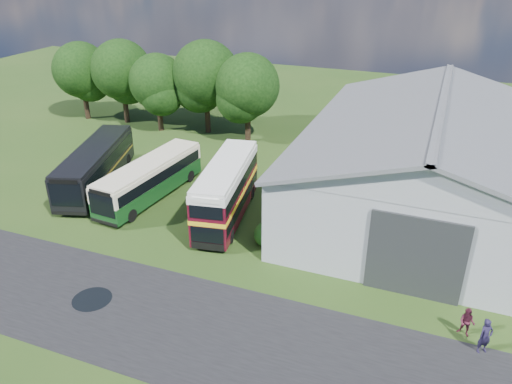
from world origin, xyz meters
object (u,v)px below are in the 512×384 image
at_px(bus_green_single, 150,179).
at_px(bus_dark_single, 96,165).
at_px(visitor_a, 485,336).
at_px(bus_maroon_double, 226,191).
at_px(storage_shed, 434,153).
at_px(visitor_b, 467,323).

bearing_deg(bus_green_single, bus_dark_single, -179.07).
relative_size(bus_green_single, visitor_a, 5.75).
relative_size(bus_maroon_double, visitor_a, 5.30).
relative_size(bus_green_single, bus_maroon_double, 1.09).
distance_m(storage_shed, bus_dark_single, 26.52).
xyz_separation_m(bus_green_single, visitor_a, (24.03, -8.61, -0.63)).
xyz_separation_m(storage_shed, visitor_a, (3.76, -15.35, -3.21)).
bearing_deg(bus_green_single, visitor_b, -13.40).
bearing_deg(bus_green_single, bus_maroon_double, -1.91).
bearing_deg(bus_maroon_double, bus_dark_single, 164.63).
bearing_deg(bus_green_single, visitor_a, -14.79).
relative_size(storage_shed, visitor_a, 12.95).
relative_size(bus_dark_single, visitor_a, 6.31).
distance_m(storage_shed, bus_green_single, 21.52).
relative_size(storage_shed, bus_green_single, 2.25).
bearing_deg(bus_green_single, storage_shed, 23.33).
bearing_deg(bus_dark_single, bus_maroon_double, -22.97).
bearing_deg(storage_shed, visitor_a, -76.22).
relative_size(storage_shed, visitor_b, 15.40).
bearing_deg(bus_maroon_double, bus_green_single, 163.40).
bearing_deg(visitor_a, bus_maroon_double, 121.31).
distance_m(storage_shed, visitor_a, 16.13).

